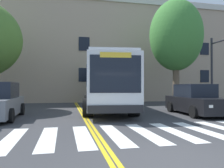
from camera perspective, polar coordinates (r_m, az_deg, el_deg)
The scene contains 9 objects.
ground_plane at distance 5.25m, azimuth 15.79°, elevation -18.58°, with size 120.00×120.00×0.00m, color #38383A.
crosswalk at distance 7.88m, azimuth 8.73°, elevation -12.47°, with size 9.27×3.49×0.01m.
lane_line_yellow_inner at distance 21.30m, azimuth -9.59°, elevation -5.02°, with size 0.12×36.00×0.01m, color gold.
lane_line_yellow_outer at distance 21.30m, azimuth -9.16°, elevation -5.02°, with size 0.12×36.00×0.01m, color gold.
city_bus at distance 14.96m, azimuth -1.57°, elevation 0.32°, with size 3.69×10.74×3.43m.
car_black_far_lane at distance 13.63m, azimuth 20.93°, elevation -4.08°, with size 2.26×4.68×1.76m.
car_navy_behind_bus at distance 23.56m, azimuth -2.86°, elevation -2.53°, with size 2.09×3.90×1.89m.
street_tree_curbside_large at distance 20.22m, azimuth 16.34°, elevation 12.04°, with size 5.85×5.79×9.20m.
building_facade at distance 27.33m, azimuth -8.13°, elevation 7.79°, with size 34.57×9.50×11.28m.
Camera 1 is at (-2.33, -4.42, 1.61)m, focal length 35.00 mm.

